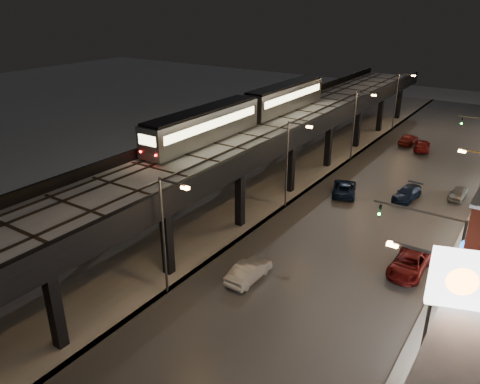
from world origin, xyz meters
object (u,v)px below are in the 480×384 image
Objects in this scene: subway_train at (249,109)px; car_onc_dark at (409,265)px; car_mid_dark at (422,146)px; car_onc_white at (407,194)px; car_onc_red at (458,194)px; car_near_white at (249,272)px; car_far_white at (408,139)px; sign_citgo at (456,312)px; car_mid_silver at (344,188)px.

subway_train is 6.28× the size of car_onc_dark.
car_onc_dark is at bearing 91.43° from car_mid_dark.
car_onc_white is (3.05, -18.41, -0.05)m from car_mid_dark.
car_onc_red is (0.37, 17.52, -0.11)m from car_onc_dark.
car_near_white reaches higher than car_onc_white.
car_mid_dark is 1.11× the size of car_far_white.
car_far_white is (0.24, 42.50, 0.03)m from car_near_white.
car_onc_white is at bearing 108.16° from car_far_white.
car_mid_dark is 33.55m from car_onc_dark.
car_onc_red is at bearing 88.92° from car_onc_dark.
car_mid_dark is (14.64, 21.98, -7.49)m from subway_train.
subway_train is 27.45m from car_mid_dark.
car_mid_dark is at bearing 56.33° from subway_train.
car_onc_red is 35.40m from sign_citgo.
car_onc_red is at bearing -171.70° from car_mid_silver.
car_mid_dark is at bearing 105.78° from car_onc_white.
subway_train reaches higher than car_near_white.
car_near_white is 0.39× the size of sign_citgo.
subway_train is at bearing 153.81° from car_onc_dark.
car_mid_dark is (2.68, 40.59, -0.01)m from car_near_white.
car_near_white is 0.89× the size of car_mid_dark.
subway_train is 23.36m from car_near_white.
sign_citgo is at bearing 109.16° from car_far_white.
car_near_white is at bearing -108.92° from car_onc_red.
car_far_white is at bearing -48.97° from car_mid_dark.
sign_citgo reaches higher than car_onc_white.
subway_train reaches higher than car_onc_dark.
car_mid_silver is 1.03× the size of car_mid_dark.
car_far_white is at bearing 111.48° from car_onc_white.
car_onc_white is at bearing -178.12° from car_mid_silver.
car_near_white reaches higher than car_onc_dark.
car_near_white reaches higher than car_mid_dark.
car_onc_white is at bearing 106.75° from sign_citgo.
car_onc_dark is at bearing -26.34° from subway_train.
car_onc_dark is at bearing 107.44° from sign_citgo.
car_mid_silver is 11.93m from car_onc_red.
subway_train is 6.38× the size of car_mid_silver.
car_far_white is at bearing -89.87° from car_near_white.
car_mid_silver is 1.42× the size of car_onc_red.
sign_citgo is (15.41, -28.56, 8.20)m from car_mid_silver.
car_mid_silver is 33.47m from sign_citgo.
sign_citgo is at bearing -72.42° from car_onc_dark.
car_onc_white is (6.10, 2.35, -0.04)m from car_mid_silver.
car_near_white is 22.91m from car_onc_white.
car_onc_red is at bearing 16.87° from subway_train.
sign_citgo is at bearing 150.29° from car_near_white.
car_onc_red is at bearing 41.55° from car_onc_white.
car_onc_white is 5.48m from car_onc_red.
car_far_white reaches higher than car_onc_red.
car_mid_dark reaches higher than car_onc_dark.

